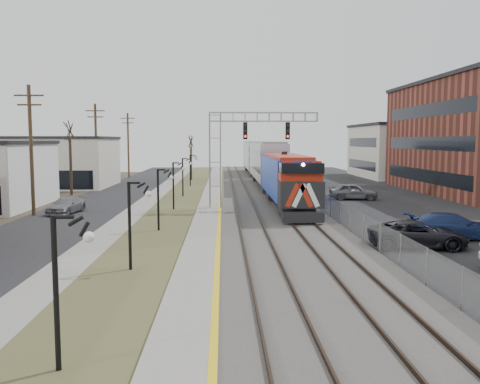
{
  "coord_description": "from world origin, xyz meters",
  "views": [
    {
      "loc": [
        0.15,
        -14.4,
        5.81
      ],
      "look_at": [
        1.21,
        17.13,
        2.6
      ],
      "focal_mm": 38.0,
      "sensor_mm": 36.0,
      "label": 1
    }
  ],
  "objects": [
    {
      "name": "lampposts",
      "position": [
        -4.0,
        18.29,
        2.0
      ],
      "size": [
        0.14,
        62.14,
        4.0
      ],
      "color": "black",
      "rests_on": "ground"
    },
    {
      "name": "track_far",
      "position": [
        5.5,
        35.0,
        0.28
      ],
      "size": [
        1.58,
        120.0,
        0.15
      ],
      "color": "#2D2119",
      "rests_on": "ballast_bed"
    },
    {
      "name": "parking_lot",
      "position": [
        16.0,
        35.0,
        0.02
      ],
      "size": [
        16.0,
        120.0,
        0.04
      ],
      "primitive_type": "cube",
      "color": "black",
      "rests_on": "ground"
    },
    {
      "name": "ground",
      "position": [
        0.0,
        0.0,
        0.0
      ],
      "size": [
        160.0,
        160.0,
        0.0
      ],
      "primitive_type": "plane",
      "color": "#473D2D",
      "rests_on": "ground"
    },
    {
      "name": "grass_median",
      "position": [
        -4.0,
        35.0,
        0.03
      ],
      "size": [
        4.0,
        120.0,
        0.06
      ],
      "primitive_type": "cube",
      "color": "#4C522C",
      "rests_on": "ground"
    },
    {
      "name": "street_west",
      "position": [
        -11.5,
        35.0,
        0.02
      ],
      "size": [
        7.0,
        120.0,
        0.04
      ],
      "primitive_type": "cube",
      "color": "black",
      "rests_on": "ground"
    },
    {
      "name": "car_lot_e",
      "position": [
        12.88,
        34.61,
        0.8
      ],
      "size": [
        4.89,
        2.38,
        1.61
      ],
      "primitive_type": "imported",
      "rotation": [
        0.0,
        0.0,
        1.47
      ],
      "color": "slate",
      "rests_on": "ground"
    },
    {
      "name": "ballast_bed",
      "position": [
        4.0,
        35.0,
        0.1
      ],
      "size": [
        8.0,
        120.0,
        0.2
      ],
      "primitive_type": "cube",
      "color": "#595651",
      "rests_on": "ground"
    },
    {
      "name": "platform",
      "position": [
        -1.0,
        35.0,
        0.12
      ],
      "size": [
        2.0,
        120.0,
        0.24
      ],
      "primitive_type": "cube",
      "color": "gray",
      "rests_on": "ground"
    },
    {
      "name": "sidewalk",
      "position": [
        -7.0,
        35.0,
        0.04
      ],
      "size": [
        2.0,
        120.0,
        0.08
      ],
      "primitive_type": "cube",
      "color": "gray",
      "rests_on": "ground"
    },
    {
      "name": "bare_trees",
      "position": [
        -12.66,
        38.91,
        2.7
      ],
      "size": [
        12.3,
        42.3,
        5.95
      ],
      "color": "#382D23",
      "rests_on": "ground"
    },
    {
      "name": "car_lot_c",
      "position": [
        10.66,
        12.23,
        0.73
      ],
      "size": [
        5.47,
        3.01,
        1.45
      ],
      "primitive_type": "imported",
      "rotation": [
        0.0,
        0.0,
        1.45
      ],
      "color": "black",
      "rests_on": "ground"
    },
    {
      "name": "track_near",
      "position": [
        2.0,
        35.0,
        0.28
      ],
      "size": [
        1.58,
        120.0,
        0.15
      ],
      "color": "#2D2119",
      "rests_on": "ballast_bed"
    },
    {
      "name": "fence",
      "position": [
        8.2,
        35.0,
        0.8
      ],
      "size": [
        0.04,
        120.0,
        1.6
      ],
      "primitive_type": "cube",
      "color": "gray",
      "rests_on": "ground"
    },
    {
      "name": "car_street_b",
      "position": [
        -12.32,
        26.07,
        0.64
      ],
      "size": [
        2.47,
        4.64,
        1.28
      ],
      "primitive_type": "imported",
      "rotation": [
        0.0,
        0.0,
        -0.16
      ],
      "color": "slate",
      "rests_on": "ground"
    },
    {
      "name": "utility_poles",
      "position": [
        -14.5,
        25.0,
        5.0
      ],
      "size": [
        0.28,
        80.28,
        10.0
      ],
      "color": "#4C3823",
      "rests_on": "ground"
    },
    {
      "name": "platform_edge",
      "position": [
        -0.12,
        35.0,
        0.24
      ],
      "size": [
        0.24,
        120.0,
        0.01
      ],
      "primitive_type": "cube",
      "color": "gold",
      "rests_on": "platform"
    },
    {
      "name": "train",
      "position": [
        5.5,
        51.87,
        2.88
      ],
      "size": [
        3.0,
        63.05,
        5.33
      ],
      "color": "#1534AC",
      "rests_on": "ground"
    },
    {
      "name": "car_lot_d",
      "position": [
        13.62,
        14.65,
        0.76
      ],
      "size": [
        5.32,
        2.32,
        1.52
      ],
      "primitive_type": "imported",
      "rotation": [
        0.0,
        0.0,
        1.53
      ],
      "color": "navy",
      "rests_on": "ground"
    },
    {
      "name": "signal_gantry",
      "position": [
        1.22,
        27.99,
        5.59
      ],
      "size": [
        9.0,
        1.07,
        8.15
      ],
      "color": "gray",
      "rests_on": "ground"
    }
  ]
}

